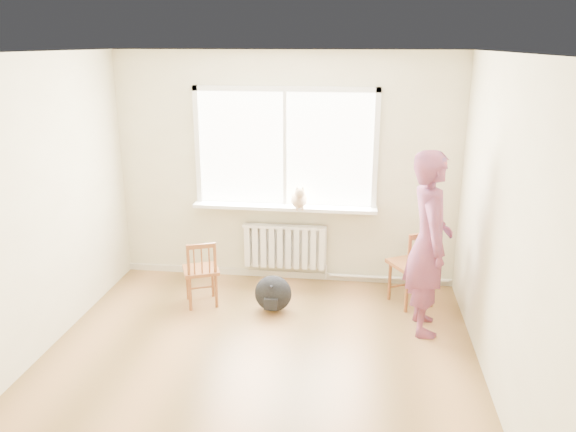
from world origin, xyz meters
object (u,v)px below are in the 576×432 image
(chair_left, at_px, (201,273))
(chair_right, at_px, (415,267))
(backpack, at_px, (273,293))
(cat, at_px, (299,198))
(person, at_px, (429,243))

(chair_left, height_order, chair_right, chair_right)
(chair_left, height_order, backpack, chair_left)
(cat, distance_m, backpack, 1.15)
(cat, bearing_deg, chair_right, -25.83)
(person, bearing_deg, cat, 52.25)
(person, xyz_separation_m, cat, (-1.37, 0.91, 0.15))
(chair_left, height_order, person, person)
(person, bearing_deg, chair_right, 2.48)
(chair_left, distance_m, chair_right, 2.32)
(chair_left, bearing_deg, backpack, 154.75)
(chair_right, distance_m, person, 0.71)
(chair_right, bearing_deg, chair_left, -22.82)
(person, bearing_deg, backpack, 79.00)
(chair_left, xyz_separation_m, person, (2.36, -0.23, 0.54))
(person, height_order, backpack, person)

